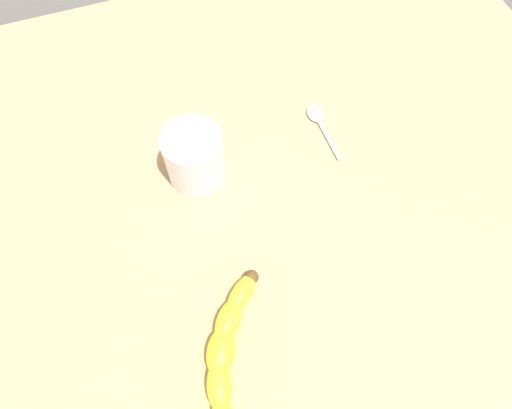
# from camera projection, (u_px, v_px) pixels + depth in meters

# --- Properties ---
(wooden_tabletop) EXTENTS (1.20, 1.20, 0.03)m
(wooden_tabletop) POSITION_uv_depth(u_px,v_px,m) (271.00, 267.00, 0.65)
(wooden_tabletop) COLOR tan
(wooden_tabletop) RESTS_ON ground
(banana) EXTENTS (0.11, 0.20, 0.03)m
(banana) POSITION_uv_depth(u_px,v_px,m) (227.00, 353.00, 0.56)
(banana) COLOR yellow
(banana) RESTS_ON wooden_tabletop
(smoothie_glass) EXTENTS (0.09, 0.09, 0.09)m
(smoothie_glass) POSITION_uv_depth(u_px,v_px,m) (194.00, 158.00, 0.67)
(smoothie_glass) COLOR silver
(smoothie_glass) RESTS_ON wooden_tabletop
(teaspoon) EXTENTS (0.02, 0.11, 0.01)m
(teaspoon) POSITION_uv_depth(u_px,v_px,m) (316.00, 117.00, 0.75)
(teaspoon) COLOR silver
(teaspoon) RESTS_ON wooden_tabletop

